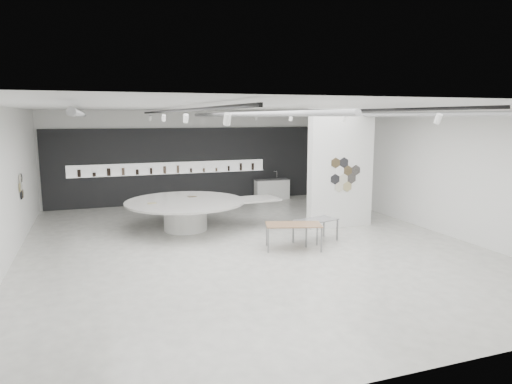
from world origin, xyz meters
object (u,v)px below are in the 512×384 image
object	(u,v)px
partition_column	(341,172)
sample_table_stone	(316,222)
sample_table_wood	(293,226)
kitchen_counter	(272,189)
display_island	(188,211)

from	to	relation	value
partition_column	sample_table_stone	bearing A→B (deg)	-138.38
sample_table_wood	kitchen_counter	world-z (taller)	kitchen_counter
kitchen_counter	sample_table_wood	bearing A→B (deg)	-104.60
display_island	sample_table_stone	world-z (taller)	display_island
kitchen_counter	sample_table_stone	bearing A→B (deg)	-98.71
sample_table_stone	kitchen_counter	size ratio (longest dim) A/B	0.90
sample_table_wood	partition_column	bearing A→B (deg)	36.96
partition_column	display_island	bearing A→B (deg)	165.92
sample_table_wood	sample_table_stone	size ratio (longest dim) A/B	1.18
display_island	kitchen_counter	xyz separation A→B (m)	(4.57, 4.34, -0.19)
partition_column	sample_table_wood	world-z (taller)	partition_column
sample_table_wood	sample_table_stone	bearing A→B (deg)	27.25
partition_column	sample_table_stone	world-z (taller)	partition_column
sample_table_stone	partition_column	bearing A→B (deg)	41.62
partition_column	kitchen_counter	xyz separation A→B (m)	(-0.19, 5.53, -1.37)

